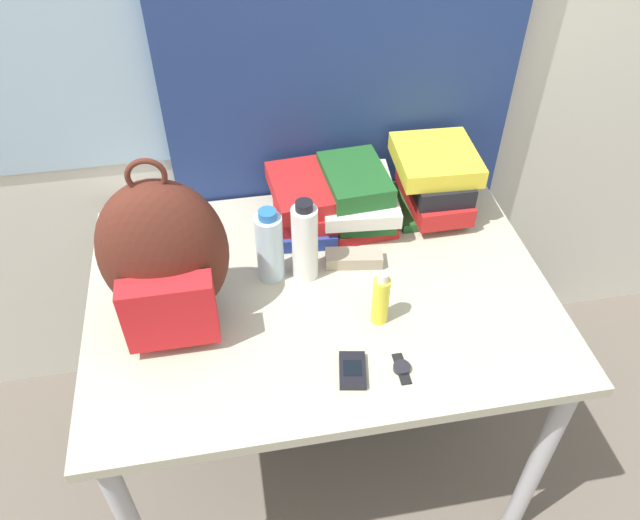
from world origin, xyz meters
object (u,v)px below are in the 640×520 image
(book_stack_left, at_px, (304,204))
(backpack, at_px, (164,259))
(sports_bottle, at_px, (305,242))
(book_stack_center, at_px, (357,195))
(water_bottle, at_px, (270,246))
(sunglasses_case, at_px, (354,258))
(book_stack_right, at_px, (434,181))
(sunscreen_bottle, at_px, (381,299))
(wristwatch, at_px, (402,368))
(cell_phone, at_px, (352,370))

(book_stack_left, bearing_deg, backpack, -140.95)
(book_stack_left, xyz_separation_m, sports_bottle, (-0.03, -0.21, 0.04))
(book_stack_center, xyz_separation_m, water_bottle, (-0.27, -0.20, 0.02))
(backpack, distance_m, book_stack_left, 0.48)
(sports_bottle, distance_m, sunglasses_case, 0.16)
(book_stack_right, distance_m, sunglasses_case, 0.34)
(backpack, bearing_deg, sunscreen_bottle, -11.68)
(book_stack_right, xyz_separation_m, wristwatch, (-0.24, -0.55, -0.10))
(wristwatch, bearing_deg, sunscreen_bottle, 95.07)
(book_stack_right, bearing_deg, sunglasses_case, -144.88)
(sports_bottle, xyz_separation_m, cell_phone, (0.05, -0.33, -0.10))
(book_stack_left, xyz_separation_m, sunscreen_bottle, (0.12, -0.39, 0.00))
(book_stack_center, relative_size, sunglasses_case, 1.87)
(book_stack_center, bearing_deg, book_stack_left, -178.64)
(book_stack_right, distance_m, sunscreen_bottle, 0.47)
(cell_phone, xyz_separation_m, sunglasses_case, (0.08, 0.35, 0.01))
(wristwatch, bearing_deg, cell_phone, 174.43)
(sports_bottle, bearing_deg, backpack, -165.28)
(backpack, relative_size, cell_phone, 4.22)
(sports_bottle, xyz_separation_m, wristwatch, (0.16, -0.34, -0.11))
(water_bottle, bearing_deg, book_stack_center, 36.43)
(book_stack_right, bearing_deg, book_stack_center, 179.76)
(book_stack_center, xyz_separation_m, sports_bottle, (-0.18, -0.21, 0.03))
(water_bottle, relative_size, sunglasses_case, 1.36)
(sports_bottle, bearing_deg, sunscreen_bottle, -51.18)
(sunscreen_bottle, height_order, sunglasses_case, sunscreen_bottle)
(book_stack_right, height_order, cell_phone, book_stack_right)
(sunscreen_bottle, distance_m, sunglasses_case, 0.21)
(book_stack_left, height_order, sports_bottle, sports_bottle)
(sports_bottle, xyz_separation_m, sunglasses_case, (0.13, 0.02, -0.09))
(book_stack_left, height_order, sunscreen_bottle, sunscreen_bottle)
(book_stack_left, height_order, water_bottle, water_bottle)
(book_stack_center, distance_m, cell_phone, 0.56)
(book_stack_left, relative_size, water_bottle, 1.25)
(cell_phone, bearing_deg, sunscreen_bottle, 56.02)
(backpack, relative_size, book_stack_right, 1.69)
(book_stack_left, distance_m, sunglasses_case, 0.22)
(book_stack_center, bearing_deg, sunglasses_case, -104.12)
(sunglasses_case, height_order, wristwatch, sunglasses_case)
(backpack, xyz_separation_m, wristwatch, (0.50, -0.26, -0.18))
(book_stack_right, xyz_separation_m, sports_bottle, (-0.41, -0.21, 0.01))
(book_stack_left, relative_size, sunscreen_bottle, 1.73)
(water_bottle, bearing_deg, sunglasses_case, 1.56)
(backpack, bearing_deg, sports_bottle, 14.72)
(cell_phone, bearing_deg, book_stack_right, 56.93)
(sunscreen_bottle, bearing_deg, book_stack_left, 106.80)
(cell_phone, distance_m, sunglasses_case, 0.36)
(book_stack_right, distance_m, wristwatch, 0.61)
(backpack, height_order, book_stack_left, backpack)
(cell_phone, height_order, wristwatch, cell_phone)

